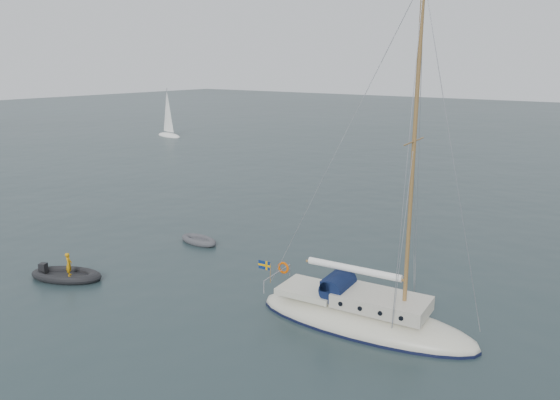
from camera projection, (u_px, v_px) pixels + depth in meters
The scene contains 5 objects.
ground at pixel (305, 299), 26.01m from camera, with size 300.00×300.00×0.00m, color black.
sailboat at pixel (364, 302), 23.08m from camera, with size 10.18×3.05×14.50m.
dinghy at pixel (199, 240), 33.95m from camera, with size 2.81×1.27×0.40m.
rib at pixel (66, 275), 28.34m from camera, with size 3.89×1.77×1.46m.
distant_yacht_a at pixel (168, 115), 81.92m from camera, with size 5.76×3.07×7.63m.
Camera 1 is at (13.29, -20.08, 10.96)m, focal length 35.00 mm.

